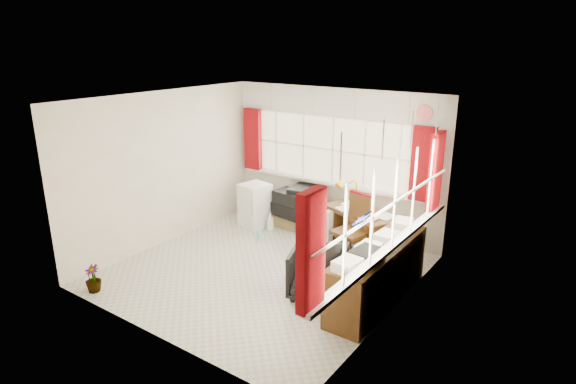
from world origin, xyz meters
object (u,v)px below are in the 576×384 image
Objects in this scene: radiator at (320,231)px; tv_bench at (298,220)px; desk at (360,230)px; task_chair at (356,228)px; desk_lamp at (356,188)px; crt_tv at (307,202)px; mini_fridge at (255,205)px; credenza at (378,273)px; office_chair at (318,273)px.

radiator is 0.93m from tv_bench.
task_chair is (0.12, -0.39, 0.20)m from desk.
desk_lamp reaches higher than radiator.
tv_bench is at bearing -176.61° from crt_tv.
desk_lamp reaches higher than task_chair.
mini_fridge reaches higher than tv_bench.
desk is 1.46m from credenza.
crt_tv is (-0.57, 0.50, 0.25)m from radiator.
radiator is 1.83m from credenza.
task_chair is 1.53× the size of office_chair.
mini_fridge reaches higher than crt_tv.
office_chair is at bearing -84.00° from desk.
credenza is at bearing -21.06° from mini_fridge.
desk is at bearing 126.02° from credenza.
crt_tv is (-1.34, 0.75, -0.07)m from task_chair.
task_chair is at bearing -72.78° from desk.
desk_lamp is 0.32× the size of tv_bench.
radiator is at bearing -41.05° from crt_tv.
office_chair is 0.36× the size of credenza.
office_chair is 2.70m from mini_fridge.
mini_fridge is at bearing -174.73° from desk_lamp.
credenza is at bearing -46.91° from task_chair.
crt_tv reaches higher than radiator.
crt_tv is at bearing 138.95° from radiator.
tv_bench is at bearing 146.30° from credenza.
credenza is (0.70, 0.34, 0.06)m from office_chair.
desk is 1.87× the size of office_chair.
mini_fridge is at bearing -155.61° from crt_tv.
desk_lamp reaches higher than desk.
tv_bench is 2.06× the size of crt_tv.
desk is 0.68× the size of credenza.
crt_tv is at bearing 143.61° from credenza.
office_chair is at bearing -78.81° from desk_lamp.
crt_tv is (0.20, 0.01, 0.39)m from tv_bench.
office_chair is 2.33m from crt_tv.
radiator is 0.97× the size of crt_tv.
task_chair is 1.09m from credenza.
task_chair reaches higher than desk.
radiator is at bearing 100.13° from office_chair.
task_chair reaches higher than office_chair.
mini_fridge is at bearing 126.45° from office_chair.
credenza is at bearing -33.70° from tv_bench.
office_chair reaches higher than tv_bench.
desk is 0.97× the size of tv_bench.
crt_tv is (-1.05, 0.22, -0.50)m from desk_lamp.
desk reaches higher than office_chair.
credenza is 2.54× the size of mini_fridge.
desk is at bearing 107.22° from task_chair.
office_chair is (0.04, -1.13, -0.26)m from task_chair.
crt_tv is at bearing 168.31° from desk_lamp.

